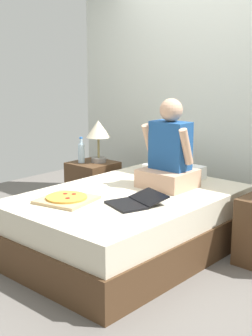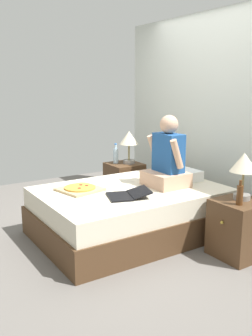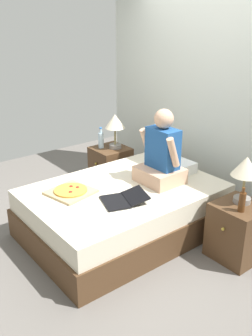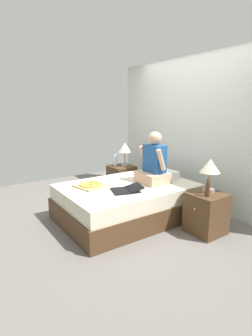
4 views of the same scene
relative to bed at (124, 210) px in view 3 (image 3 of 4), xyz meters
name	(u,v)px [view 3 (image 3 of 4)]	position (x,y,z in m)	size (l,w,h in m)	color
ground_plane	(124,231)	(0.00, 0.00, -0.26)	(5.67, 5.67, 0.00)	#66605B
wall_back	(215,100)	(0.00, 1.35, 0.99)	(3.67, 0.12, 2.50)	silver
bed	(124,210)	(0.00, 0.00, 0.00)	(1.38, 1.99, 0.52)	#4C331E
nightstand_left	(111,167)	(-1.02, 0.57, 0.02)	(0.44, 0.47, 0.55)	#4C331E
lamp_on_left_nightstand	(115,124)	(-0.98, 0.62, 0.62)	(0.26, 0.26, 0.45)	gray
water_bottle	(101,140)	(-1.10, 0.48, 0.41)	(0.07, 0.07, 0.28)	silver
nightstand_right	(238,231)	(1.02, 0.57, 0.02)	(0.44, 0.47, 0.55)	#4C331E
lamp_on_right_nightstand	(246,170)	(0.99, 0.62, 0.62)	(0.26, 0.26, 0.45)	gray
beer_bottle	(242,202)	(1.09, 0.47, 0.39)	(0.06, 0.06, 0.23)	#512D14
pillow	(170,165)	(-0.05, 0.71, 0.32)	(0.52, 0.34, 0.12)	white
person_seated	(161,156)	(0.12, 0.40, 0.55)	(0.47, 0.40, 0.78)	tan
laptop	(122,200)	(0.24, -0.21, 0.28)	(0.43, 0.49, 0.07)	black
pizza_box	(71,191)	(-0.22, -0.50, 0.28)	(0.48, 0.48, 0.05)	tan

